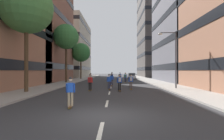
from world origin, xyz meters
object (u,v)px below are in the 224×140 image
object	(u,v)px
skater_8	(112,79)
skater_0	(109,81)
streetlamp_right	(173,53)
skater_4	(125,77)
skater_9	(91,78)
skater_10	(120,81)
street_tree_near	(66,37)
street_tree_mid	(81,53)
skater_6	(90,81)
skater_3	(112,76)
skater_7	(112,75)
skater_5	(70,91)
skater_1	(120,76)
street_tree_far	(26,7)
skater_2	(131,81)
parked_car_near	(132,76)

from	to	relation	value
skater_8	skater_0	bearing A→B (deg)	-92.89
streetlamp_right	skater_4	size ratio (longest dim) A/B	3.65
skater_9	skater_10	xyz separation A→B (m)	(4.28, -8.53, 0.00)
street_tree_near	street_tree_mid	size ratio (longest dim) A/B	1.13
skater_8	skater_6	bearing A→B (deg)	-112.48
skater_3	skater_7	world-z (taller)	same
skater_9	skater_5	bearing A→B (deg)	-85.77
skater_1	skater_5	size ratio (longest dim) A/B	1.00
skater_6	skater_10	distance (m)	3.16
skater_3	skater_6	distance (m)	19.36
skater_5	street_tree_mid	bearing A→B (deg)	100.67
street_tree_mid	skater_6	bearing A→B (deg)	-75.96
street_tree_mid	skater_8	distance (m)	20.47
street_tree_far	skater_3	world-z (taller)	street_tree_far
street_tree_far	skater_1	xyz separation A→B (m)	(9.56, 18.07, -7.19)
street_tree_near	skater_9	bearing A→B (deg)	-29.69
skater_10	street_tree_far	bearing A→B (deg)	-169.75
skater_3	streetlamp_right	bearing A→B (deg)	-67.38
skater_5	streetlamp_right	bearing A→B (deg)	45.61
skater_5	skater_7	xyz separation A→B (m)	(1.96, 30.26, 0.00)
skater_10	skater_4	bearing A→B (deg)	83.51
street_tree_mid	streetlamp_right	world-z (taller)	street_tree_mid
street_tree_far	skater_0	xyz separation A→B (m)	(7.82, 3.20, -7.22)
skater_5	skater_10	size ratio (longest dim) A/B	1.00
skater_7	skater_9	world-z (taller)	same
skater_1	skater_2	distance (m)	14.95
skater_1	skater_9	size ratio (longest dim) A/B	1.00
skater_1	skater_8	world-z (taller)	same
street_tree_far	street_tree_near	bearing A→B (deg)	90.00
street_tree_mid	skater_5	bearing A→B (deg)	-79.33
parked_car_near	skater_2	world-z (taller)	skater_2
skater_2	skater_7	xyz separation A→B (m)	(-2.46, 21.11, -0.03)
skater_1	skater_2	world-z (taller)	same
street_tree_far	skater_7	world-z (taller)	street_tree_far
streetlamp_right	skater_10	world-z (taller)	streetlamp_right
parked_car_near	street_tree_near	distance (m)	20.65
skater_1	skater_3	xyz separation A→B (m)	(-1.78, 3.11, 0.00)
skater_8	skater_4	bearing A→B (deg)	71.09
street_tree_mid	skater_8	world-z (taller)	street_tree_mid
street_tree_mid	streetlamp_right	size ratio (longest dim) A/B	1.37
skater_8	skater_9	world-z (taller)	same
parked_car_near	skater_2	xyz separation A→B (m)	(-2.58, -24.07, 0.32)
skater_0	skater_8	xyz separation A→B (m)	(0.21, 4.07, 0.00)
street_tree_mid	skater_0	xyz separation A→B (m)	(7.82, -22.02, -5.68)
skater_2	skater_10	world-z (taller)	same
skater_1	skater_9	xyz separation A→B (m)	(-4.88, -7.93, 0.00)
streetlamp_right	skater_1	bearing A→B (deg)	111.00
street_tree_near	skater_0	distance (m)	14.26
street_tree_near	street_tree_far	xyz separation A→B (m)	(0.00, -12.82, 0.19)
skater_1	skater_6	bearing A→B (deg)	-103.05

